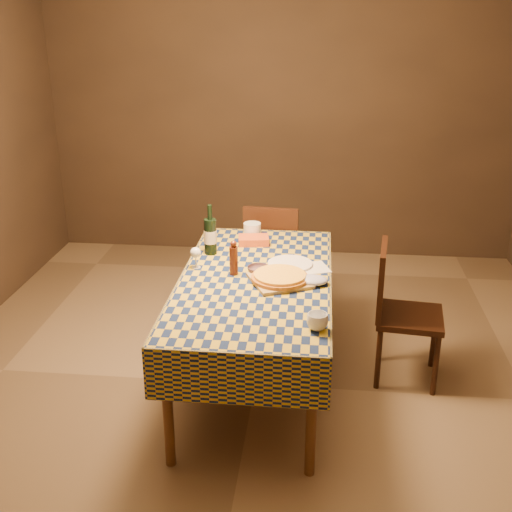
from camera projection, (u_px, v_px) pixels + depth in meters
The scene contains 16 objects.
room at pixel (255, 188), 3.77m from camera, with size 5.00×5.10×2.70m.
dining_table at pixel (255, 290), 4.01m from camera, with size 0.94×1.84×0.77m.
cutting_board at pixel (280, 281), 3.92m from camera, with size 0.33×0.33×0.02m, color #A3854C.
pizza at pixel (280, 277), 3.91m from camera, with size 0.37×0.37×0.04m.
pepper_mill at pixel (234, 259), 4.00m from camera, with size 0.07×0.07×0.22m.
bowl at pixel (258, 270), 4.05m from camera, with size 0.14×0.14×0.04m, color #5B424C.
wine_glass at pixel (196, 253), 4.11m from camera, with size 0.07×0.07×0.14m.
wine_bottle at pixel (210, 236), 4.33m from camera, with size 0.09×0.09×0.35m.
deli_tub at pixel (252, 230), 4.67m from camera, with size 0.13×0.13×0.11m, color silver.
takeout_container at pixel (254, 240), 4.54m from camera, with size 0.21×0.15×0.05m, color #CC4F1A.
white_plate at pixel (290, 264), 4.18m from camera, with size 0.29×0.29×0.02m, color white.
tumbler at pixel (317, 322), 3.34m from camera, with size 0.11×0.11×0.09m, color white.
flour_patch at pixel (307, 268), 4.13m from camera, with size 0.26×0.20×0.00m, color silver.
flour_bag at pixel (313, 280), 3.89m from camera, with size 0.18×0.14×0.05m, color #ACB1DC.
chair_far at pixel (272, 253), 5.06m from camera, with size 0.45×0.46×0.93m.
chair_right at pixel (398, 306), 4.18m from camera, with size 0.47×0.47×0.93m.
Camera 1 is at (0.38, -3.63, 2.36)m, focal length 45.00 mm.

